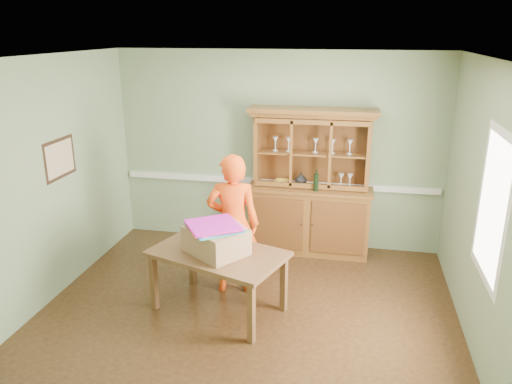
% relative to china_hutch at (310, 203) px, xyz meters
% --- Properties ---
extents(floor, '(4.50, 4.50, 0.00)m').
position_rel_china_hutch_xyz_m(floor, '(-0.49, -1.78, -0.70)').
color(floor, '#4C3118').
rests_on(floor, ground).
extents(ceiling, '(4.50, 4.50, 0.00)m').
position_rel_china_hutch_xyz_m(ceiling, '(-0.49, -1.78, 2.00)').
color(ceiling, white).
rests_on(ceiling, wall_back).
extents(wall_back, '(4.50, 0.00, 4.50)m').
position_rel_china_hutch_xyz_m(wall_back, '(-0.49, 0.22, 0.65)').
color(wall_back, gray).
rests_on(wall_back, floor).
extents(wall_left, '(0.00, 4.00, 4.00)m').
position_rel_china_hutch_xyz_m(wall_left, '(-2.74, -1.78, 0.65)').
color(wall_left, gray).
rests_on(wall_left, floor).
extents(wall_right, '(0.00, 4.00, 4.00)m').
position_rel_china_hutch_xyz_m(wall_right, '(1.76, -1.78, 0.65)').
color(wall_right, gray).
rests_on(wall_right, floor).
extents(wall_front, '(4.50, 0.00, 4.50)m').
position_rel_china_hutch_xyz_m(wall_front, '(-0.49, -3.78, 0.65)').
color(wall_front, gray).
rests_on(wall_front, floor).
extents(chair_rail, '(4.41, 0.05, 0.08)m').
position_rel_china_hutch_xyz_m(chair_rail, '(-0.49, 0.20, 0.20)').
color(chair_rail, white).
rests_on(chair_rail, wall_back).
extents(framed_map, '(0.03, 0.60, 0.46)m').
position_rel_china_hutch_xyz_m(framed_map, '(-2.72, -1.48, 0.85)').
color(framed_map, black).
rests_on(framed_map, wall_left).
extents(window_panel, '(0.03, 0.96, 1.36)m').
position_rel_china_hutch_xyz_m(window_panel, '(1.74, -2.08, 0.80)').
color(window_panel, white).
rests_on(window_panel, wall_right).
extents(china_hutch, '(1.68, 0.56, 1.98)m').
position_rel_china_hutch_xyz_m(china_hutch, '(0.00, 0.00, 0.00)').
color(china_hutch, brown).
rests_on(china_hutch, floor).
extents(dining_table, '(1.59, 1.24, 0.69)m').
position_rel_china_hutch_xyz_m(dining_table, '(-0.81, -1.76, -0.08)').
color(dining_table, brown).
rests_on(dining_table, floor).
extents(cardboard_box, '(0.77, 0.74, 0.28)m').
position_rel_china_hutch_xyz_m(cardboard_box, '(-0.82, -1.78, 0.14)').
color(cardboard_box, '#A77E56').
rests_on(cardboard_box, dining_table).
extents(kite_stack, '(0.70, 0.70, 0.04)m').
position_rel_china_hutch_xyz_m(kite_stack, '(-0.82, -1.77, 0.30)').
color(kite_stack, '#3CCF67').
rests_on(kite_stack, cardboard_box).
extents(person, '(0.65, 0.48, 1.66)m').
position_rel_china_hutch_xyz_m(person, '(-0.75, -1.29, 0.13)').
color(person, '#FF4E10').
rests_on(person, floor).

